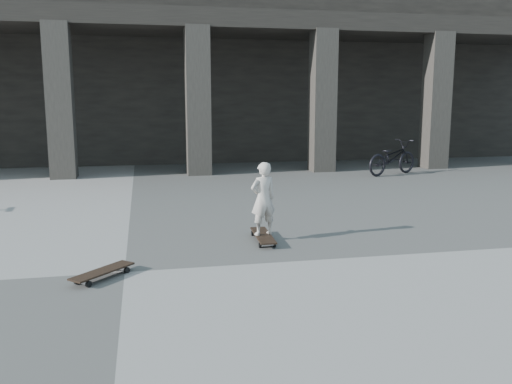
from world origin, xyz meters
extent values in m
plane|color=#4F4F4C|center=(0.00, 0.00, 0.00)|extent=(90.00, 90.00, 0.00)
cube|color=black|center=(0.00, 14.00, 3.00)|extent=(28.00, 6.00, 6.00)
cube|color=black|center=(0.00, 9.60, 4.20)|extent=(28.00, 2.80, 0.50)
cube|color=#312E29|center=(-1.79, 8.50, 2.00)|extent=(0.65, 0.65, 4.00)
cube|color=#312E29|center=(1.79, 8.50, 2.00)|extent=(0.65, 0.65, 4.00)
cube|color=#312E29|center=(5.36, 8.50, 2.00)|extent=(0.65, 0.65, 4.00)
cube|color=#312E29|center=(8.93, 8.50, 2.00)|extent=(0.65, 0.65, 4.00)
cube|color=black|center=(1.95, 1.07, 0.09)|extent=(0.28, 1.00, 0.02)
cube|color=#B2B2B7|center=(1.97, 1.42, 0.05)|extent=(0.21, 0.06, 0.03)
cube|color=#B2B2B7|center=(1.93, 0.72, 0.05)|extent=(0.21, 0.06, 0.03)
cylinder|color=black|center=(1.86, 1.42, 0.04)|extent=(0.03, 0.07, 0.07)
cylinder|color=black|center=(2.07, 1.41, 0.04)|extent=(0.03, 0.07, 0.07)
cylinder|color=black|center=(1.83, 0.73, 0.04)|extent=(0.03, 0.07, 0.07)
cylinder|color=black|center=(2.04, 0.72, 0.04)|extent=(0.03, 0.07, 0.07)
cube|color=black|center=(-0.24, -0.19, 0.09)|extent=(0.73, 0.76, 0.02)
cube|color=#B2B2B7|center=(-0.04, 0.02, 0.05)|extent=(0.17, 0.17, 0.03)
cube|color=#B2B2B7|center=(-0.44, -0.41, 0.05)|extent=(0.17, 0.17, 0.03)
cylinder|color=black|center=(-0.11, 0.09, 0.04)|extent=(0.07, 0.08, 0.07)
cylinder|color=black|center=(0.03, -0.04, 0.04)|extent=(0.07, 0.08, 0.07)
cylinder|color=black|center=(-0.51, -0.34, 0.04)|extent=(0.07, 0.08, 0.07)
cylinder|color=black|center=(-0.38, -0.47, 0.04)|extent=(0.07, 0.08, 0.07)
imported|color=beige|center=(1.95, 1.07, 0.63)|extent=(0.44, 0.35, 1.07)
imported|color=black|center=(6.99, 7.30, 0.48)|extent=(1.92, 1.32, 0.96)
camera|label=1|loc=(0.26, -6.46, 2.05)|focal=38.00mm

